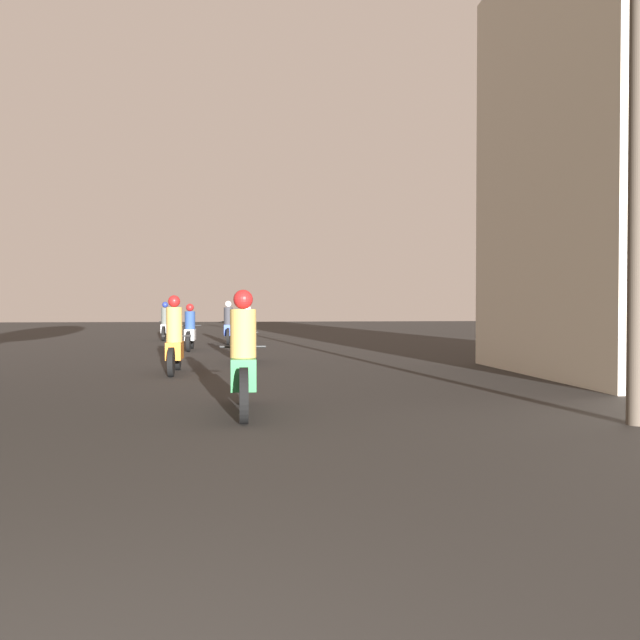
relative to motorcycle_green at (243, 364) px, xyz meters
The scene contains 7 objects.
motorcycle_green is the anchor object (origin of this frame).
motorcycle_orange 5.18m from the motorcycle_green, 104.82° to the left, with size 0.60×1.91×1.57m.
motorcycle_black 7.31m from the motorcycle_green, 88.94° to the left, with size 0.60×1.93×1.40m.
motorcycle_white 12.11m from the motorcycle_green, 97.28° to the left, with size 0.60×2.09×1.45m.
motorcycle_blue 15.42m from the motorcycle_green, 91.51° to the left, with size 0.60×2.02×1.58m.
motorcycle_silver 18.51m from the motorcycle_green, 99.30° to the left, with size 0.60×1.89×1.57m.
utility_pole_near 5.58m from the motorcycle_green, 17.09° to the right, with size 1.60×0.20×7.35m.
Camera 1 is at (0.77, -1.18, 1.31)m, focal length 35.00 mm.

